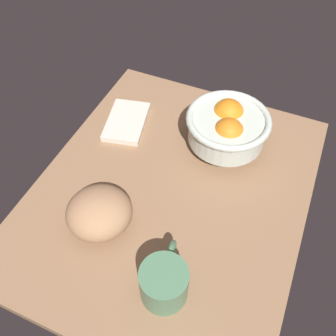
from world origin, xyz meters
TOP-DOWN VIEW (x-y plane):
  - ground_plane at (0.00, 0.00)cm, footprint 71.58×58.74cm
  - fruit_bowl at (-17.49, 6.82)cm, footprint 19.65×19.65cm
  - bread_loaf at (13.66, -9.88)cm, footprint 17.97×18.18cm
  - napkin_folded at (-14.90, -18.92)cm, footprint 16.53×12.61cm
  - mug at (21.57, 7.97)cm, footprint 12.86×8.78cm

SIDE VIEW (x-z plane):
  - ground_plane at x=0.00cm, z-range -3.00..0.00cm
  - napkin_folded at x=-14.90cm, z-range 0.00..1.49cm
  - mug at x=21.57cm, z-range 0.00..8.26cm
  - bread_loaf at x=13.66cm, z-range 0.00..8.54cm
  - fruit_bowl at x=-17.49cm, z-range 0.82..12.33cm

